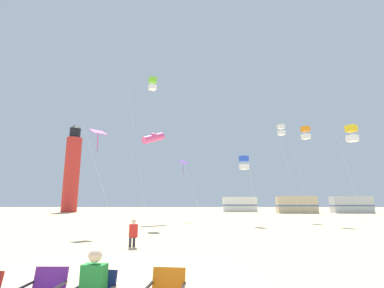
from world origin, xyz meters
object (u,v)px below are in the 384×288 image
object	(u,v)px
kite_tube_rainbow	(153,138)
rv_van_white	(240,204)
rv_van_silver	(351,205)
kite_box_gold	(352,134)
kite_flyer_standing	(133,232)
kite_box_lime	(153,84)
lighthouse_distant	(72,170)
kite_diamond_magenta	(98,135)
kite_diamond_violet	(184,164)
kite_box_orange	(306,133)
rv_van_tan	(296,205)
kite_box_blue	(244,163)
kite_box_white	(281,130)

from	to	relation	value
kite_tube_rainbow	rv_van_white	bearing A→B (deg)	66.92
rv_van_silver	kite_box_gold	bearing A→B (deg)	-114.71
kite_flyer_standing	kite_box_lime	distance (m)	16.90
kite_box_lime	lighthouse_distant	xyz separation A→B (m)	(-19.51, 29.50, -4.53)
kite_diamond_magenta	rv_van_white	size ratio (longest dim) A/B	0.97
kite_diamond_violet	kite_box_orange	world-z (taller)	kite_box_orange
kite_diamond_magenta	rv_van_tan	xyz separation A→B (m)	(22.86, 32.16, -4.53)
kite_box_orange	kite_tube_rainbow	xyz separation A→B (m)	(-14.04, 1.99, 0.04)
kite_box_blue	rv_van_white	world-z (taller)	kite_box_blue
kite_box_orange	rv_van_silver	size ratio (longest dim) A/B	1.31
rv_van_tan	kite_diamond_magenta	bearing A→B (deg)	-122.01
kite_box_orange	rv_van_silver	bearing A→B (deg)	56.54
kite_box_gold	kite_box_blue	bearing A→B (deg)	144.18
kite_diamond_magenta	rv_van_silver	size ratio (longest dim) A/B	0.97
rv_van_white	rv_van_silver	xyz separation A→B (m)	(17.90, -6.61, 0.00)
kite_tube_rainbow	rv_van_white	distance (m)	32.68
rv_van_silver	rv_van_tan	bearing A→B (deg)	-173.57
lighthouse_distant	rv_van_tan	distance (m)	41.01
kite_box_white	rv_van_tan	bearing A→B (deg)	68.50
kite_box_orange	kite_box_white	bearing A→B (deg)	99.75
kite_box_white	kite_box_gold	distance (m)	10.90
kite_box_gold	lighthouse_distant	distance (m)	48.60
kite_box_blue	rv_van_silver	size ratio (longest dim) A/B	0.87
kite_tube_rainbow	kite_diamond_violet	bearing A→B (deg)	39.61
kite_box_lime	rv_van_white	bearing A→B (deg)	69.11
kite_box_lime	rv_van_white	xyz separation A→B (m)	(12.32, 32.28, -10.97)
kite_box_blue	kite_box_gold	distance (m)	8.38
kite_box_lime	kite_diamond_violet	distance (m)	8.86
kite_diamond_magenta	kite_box_white	bearing A→B (deg)	39.79
rv_van_silver	kite_flyer_standing	bearing A→B (deg)	-125.34
kite_diamond_violet	rv_van_tan	xyz separation A→B (m)	(18.07, 19.74, -4.32)
kite_box_white	kite_diamond_magenta	bearing A→B (deg)	-140.21
kite_flyer_standing	kite_diamond_violet	world-z (taller)	kite_diamond_violet
rv_van_tan	kite_box_white	bearing A→B (deg)	-108.12
kite_box_blue	kite_box_orange	bearing A→B (deg)	9.44
kite_flyer_standing	kite_box_blue	xyz separation A→B (m)	(6.72, 11.95, 4.51)
kite_tube_rainbow	kite_box_orange	bearing A→B (deg)	-8.07
rv_van_tan	rv_van_silver	distance (m)	9.52
kite_box_lime	kite_box_white	distance (m)	14.42
kite_box_white	rv_van_white	xyz separation A→B (m)	(-0.71, 26.87, -7.99)
rv_van_white	rv_van_silver	world-z (taller)	same
kite_box_lime	rv_van_white	world-z (taller)	kite_box_lime
kite_box_gold	rv_van_tan	world-z (taller)	kite_box_gold
kite_flyer_standing	kite_tube_rainbow	distance (m)	16.70
kite_tube_rainbow	rv_van_silver	xyz separation A→B (m)	(30.44, 22.83, -6.60)
kite_box_blue	rv_van_tan	world-z (taller)	kite_box_blue
kite_box_blue	kite_box_gold	world-z (taller)	kite_box_gold
rv_van_tan	rv_van_silver	size ratio (longest dim) A/B	1.01
kite_diamond_violet	kite_box_orange	bearing A→B (deg)	-21.40
kite_box_lime	rv_van_white	distance (m)	36.26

